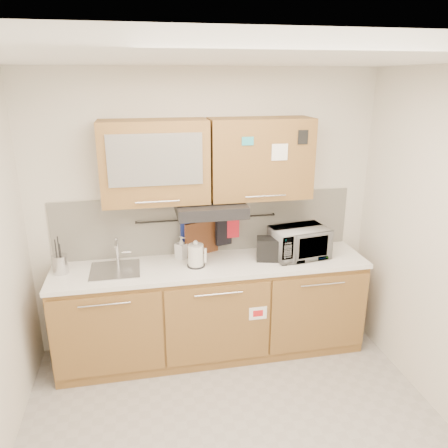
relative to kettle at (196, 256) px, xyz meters
name	(u,v)px	position (x,y,z in m)	size (l,w,h in m)	color
floor	(241,448)	(0.15, -1.16, -1.02)	(3.20, 3.20, 0.00)	#9E9993
ceiling	(248,59)	(0.15, -1.16, 1.58)	(3.20, 3.20, 0.00)	white
wall_back	(206,213)	(0.15, 0.34, 0.28)	(3.20, 3.20, 0.00)	silver
base_cabinet	(212,314)	(0.15, 0.04, -0.61)	(2.80, 0.64, 0.88)	olive
countertop	(212,265)	(0.15, 0.03, -0.12)	(2.82, 0.62, 0.04)	white
backsplash	(206,224)	(0.15, 0.33, 0.18)	(2.80, 0.02, 0.56)	silver
upper_cabinets	(208,160)	(0.14, 0.17, 0.81)	(1.82, 0.37, 0.70)	olive
range_hood	(210,208)	(0.15, 0.09, 0.40)	(0.60, 0.46, 0.10)	black
sink	(115,270)	(-0.70, 0.05, -0.09)	(0.42, 0.40, 0.26)	silver
utensil_rail	(207,219)	(0.15, 0.29, 0.24)	(0.02, 0.02, 1.30)	black
utensil_crock	(60,264)	(-1.15, 0.08, -0.01)	(0.15, 0.15, 0.33)	silver
kettle	(196,256)	(0.00, 0.00, 0.00)	(0.18, 0.18, 0.24)	silver
toaster	(272,249)	(0.70, 0.01, 0.01)	(0.30, 0.23, 0.21)	black
microwave	(299,242)	(0.97, 0.03, 0.04)	(0.51, 0.34, 0.28)	#999999
soap_bottle	(181,247)	(-0.11, 0.22, 0.01)	(0.09, 0.10, 0.21)	#999999
cutting_board	(203,245)	(0.11, 0.28, -0.01)	(0.37, 0.03, 0.46)	brown
oven_mitt	(188,234)	(-0.04, 0.28, 0.11)	(0.13, 0.03, 0.22)	navy
dark_pouch	(224,232)	(0.30, 0.28, 0.10)	(0.15, 0.04, 0.24)	black
pot_holder	(232,229)	(0.38, 0.28, 0.14)	(0.14, 0.02, 0.18)	red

